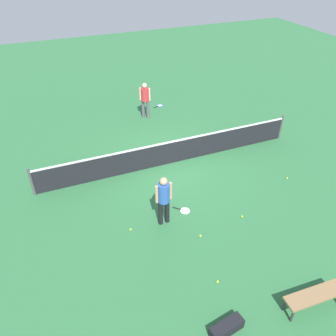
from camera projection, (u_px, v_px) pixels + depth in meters
ground_plane at (171, 163)px, 12.99m from camera, size 40.00×40.00×0.00m
court_net at (171, 152)px, 12.70m from camera, size 10.09×0.09×1.07m
player_near_side at (164, 197)px, 9.78m from camera, size 0.52×0.35×1.70m
player_far_side at (145, 98)px, 15.54m from camera, size 0.50×0.46×1.70m
tennis_racket_near_player at (184, 210)px, 10.78m from camera, size 0.53×0.53×0.03m
tennis_racket_far_player at (160, 106)px, 17.15m from camera, size 0.61×0.40×0.03m
tennis_ball_near_player at (217, 282)px, 8.58m from camera, size 0.07×0.07×0.07m
tennis_ball_by_net at (200, 236)px, 9.86m from camera, size 0.07×0.07×0.07m
tennis_ball_midcourt at (131, 229)px, 10.07m from camera, size 0.07×0.07×0.07m
tennis_ball_baseline at (242, 217)px, 10.52m from camera, size 0.07×0.07×0.07m
tennis_ball_stray_left at (287, 178)px, 12.13m from camera, size 0.07×0.07×0.07m
courtside_bench at (315, 296)px, 7.82m from camera, size 1.52×0.48×0.48m
equipment_bag at (228, 327)px, 7.49m from camera, size 0.83×0.40×0.28m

